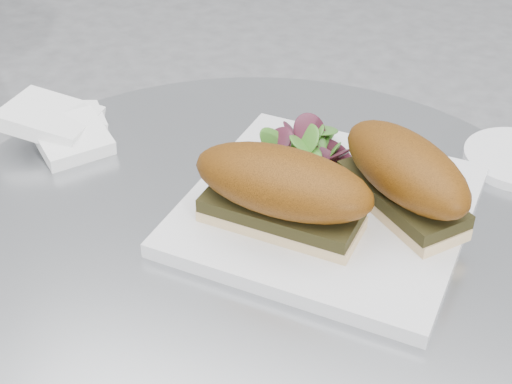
# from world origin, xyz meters

# --- Properties ---
(plate) EXTENTS (0.30, 0.30, 0.02)m
(plate) POSITION_xyz_m (0.06, 0.06, 0.74)
(plate) COLOR white
(plate) RESTS_ON table
(sandwich_left) EXTENTS (0.19, 0.10, 0.08)m
(sandwich_left) POSITION_xyz_m (0.02, 0.01, 0.79)
(sandwich_left) COLOR beige
(sandwich_left) RESTS_ON plate
(sandwich_right) EXTENTS (0.17, 0.17, 0.08)m
(sandwich_right) POSITION_xyz_m (0.13, 0.07, 0.79)
(sandwich_right) COLOR beige
(sandwich_right) RESTS_ON plate
(salad) EXTENTS (0.10, 0.10, 0.05)m
(salad) POSITION_xyz_m (0.02, 0.13, 0.77)
(salad) COLOR #46802A
(salad) RESTS_ON plate
(napkin) EXTENTS (0.16, 0.16, 0.02)m
(napkin) POSITION_xyz_m (-0.27, 0.10, 0.74)
(napkin) COLOR white
(napkin) RESTS_ON table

